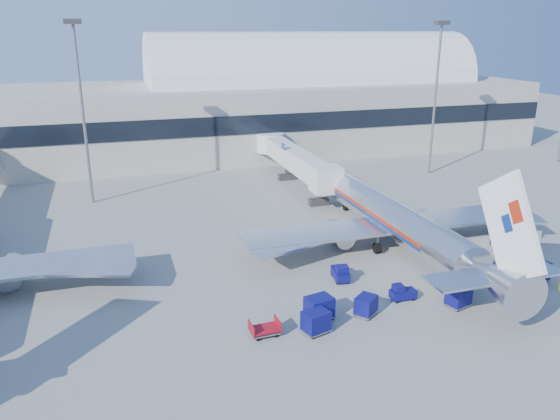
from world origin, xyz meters
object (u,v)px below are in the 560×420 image
object	(u,v)px
tug_right	(480,264)
tug_left	(341,273)
cart_train_b	(319,308)
cart_solo_near	(458,297)
cart_solo_far	(536,272)
cart_train_c	(316,321)
barrier_mid	(503,239)
mast_west	(80,87)
tug_lead	(402,293)
jetbridge_near	(292,157)
barrier_near	(476,242)
barrier_far	(528,236)
airliner_main	(397,220)
cart_open_red	(265,330)
mast_east	(437,76)
cart_train_a	(366,305)

from	to	relation	value
tug_right	tug_left	xyz separation A→B (m)	(-13.26, 1.97, 0.07)
cart_train_b	cart_solo_near	xyz separation A→B (m)	(11.48, -1.54, -0.10)
cart_train_b	cart_solo_far	size ratio (longest dim) A/B	0.98
cart_train_c	cart_solo_far	distance (m)	21.85
barrier_mid	cart_solo_far	world-z (taller)	cart_solo_far
cart_solo_far	mast_west	bearing A→B (deg)	121.88
tug_lead	jetbridge_near	bearing A→B (deg)	87.08
barrier_near	cart_train_b	distance (m)	22.81
tug_left	tug_right	bearing A→B (deg)	-90.40
barrier_far	tug_lead	world-z (taller)	tug_lead
barrier_near	jetbridge_near	bearing A→B (deg)	109.85
airliner_main	tug_lead	distance (m)	11.99
tug_lead	airliner_main	bearing A→B (deg)	65.15
cart_train_c	cart_open_red	world-z (taller)	cart_train_c
mast_east	cart_solo_far	bearing A→B (deg)	-108.37
barrier_near	cart_train_b	size ratio (longest dim) A/B	1.25
cart_solo_far	cart_open_red	bearing A→B (deg)	168.90
barrier_mid	cart_train_b	distance (m)	25.88
barrier_near	cart_solo_far	world-z (taller)	cart_solo_far
barrier_far	cart_train_c	xyz separation A→B (m)	(-28.53, -10.75, 0.48)
mast_east	cart_train_c	bearing A→B (deg)	-131.21
tug_left	cart_solo_near	distance (m)	10.27
barrier_near	mast_west	bearing A→B (deg)	143.62
jetbridge_near	tug_right	size ratio (longest dim) A/B	11.47
mast_east	cart_open_red	size ratio (longest dim) A/B	10.12
cart_train_b	barrier_far	bearing A→B (deg)	5.68
airliner_main	cart_open_red	xyz separation A→B (m)	(-17.64, -12.47, -2.51)
mast_west	cart_open_red	xyz separation A→B (m)	(12.36, -37.96, -14.38)
barrier_far	jetbridge_near	bearing A→B (deg)	120.55
airliner_main	cart_solo_near	xyz separation A→B (m)	(-1.49, -13.00, -2.04)
cart_train_a	cart_train_c	size ratio (longest dim) A/B	0.98
mast_east	cart_solo_near	distance (m)	46.23
airliner_main	jetbridge_near	size ratio (longest dim) A/B	1.35
jetbridge_near	tug_right	xyz separation A→B (m)	(7.05, -33.88, -3.28)
airliner_main	cart_open_red	size ratio (longest dim) A/B	16.68
tug_left	tug_lead	bearing A→B (deg)	-137.48
cart_train_c	cart_solo_far	size ratio (longest dim) A/B	0.94
airliner_main	tug_right	bearing A→B (deg)	-58.45
barrier_near	cart_train_c	xyz separation A→B (m)	(-21.93, -10.75, 0.48)
barrier_far	cart_solo_far	distance (m)	11.02
tug_lead	cart_train_c	bearing A→B (deg)	-161.32
mast_west	mast_east	bearing A→B (deg)	0.00
mast_east	barrier_far	xyz separation A→B (m)	(-5.40, -28.00, -14.34)
airliner_main	barrier_mid	distance (m)	11.84
tug_left	cart_solo_far	size ratio (longest dim) A/B	1.04
cart_train_a	cart_solo_near	distance (m)	7.82
tug_lead	cart_train_a	xyz separation A→B (m)	(-4.03, -1.44, 0.22)
airliner_main	cart_train_b	xyz separation A→B (m)	(-12.97, -11.46, -1.94)
cart_open_red	tug_lead	bearing A→B (deg)	5.62
tug_left	cart_train_b	distance (m)	7.31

